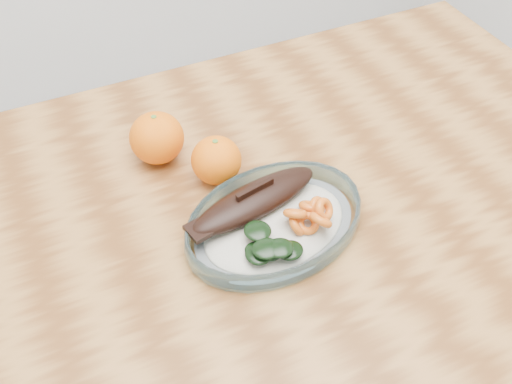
# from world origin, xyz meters

# --- Properties ---
(dining_table) EXTENTS (1.20, 0.80, 0.75)m
(dining_table) POSITION_xyz_m (0.00, 0.00, 0.65)
(dining_table) COLOR brown
(dining_table) RESTS_ON ground
(plated_meal) EXTENTS (0.55, 0.55, 0.08)m
(plated_meal) POSITION_xyz_m (-0.01, -0.03, 0.77)
(plated_meal) COLOR white
(plated_meal) RESTS_ON dining_table
(orange_left) EXTENTS (0.08, 0.08, 0.08)m
(orange_left) POSITION_xyz_m (-0.10, 0.18, 0.79)
(orange_left) COLOR #FF6A05
(orange_left) RESTS_ON dining_table
(orange_right) EXTENTS (0.07, 0.07, 0.07)m
(orange_right) POSITION_xyz_m (-0.04, 0.10, 0.79)
(orange_right) COLOR #FF6A05
(orange_right) RESTS_ON dining_table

